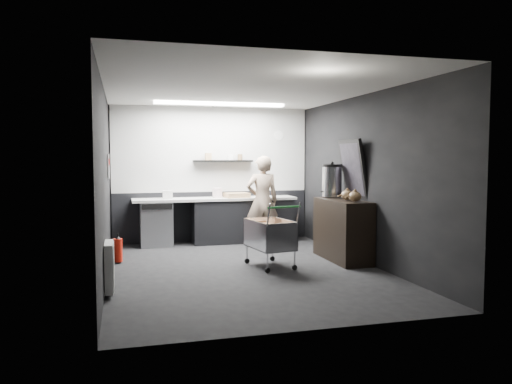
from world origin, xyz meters
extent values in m
plane|color=black|center=(0.00, 0.00, 0.00)|extent=(5.50, 5.50, 0.00)
plane|color=beige|center=(0.00, 0.00, 2.70)|extent=(5.50, 5.50, 0.00)
plane|color=black|center=(0.00, 2.75, 1.35)|extent=(5.50, 0.00, 5.50)
plane|color=black|center=(0.00, -2.75, 1.35)|extent=(5.50, 0.00, 5.50)
plane|color=black|center=(-2.00, 0.00, 1.35)|extent=(0.00, 5.50, 5.50)
plane|color=black|center=(2.00, 0.00, 1.35)|extent=(0.00, 5.50, 5.50)
cube|color=#BABAB6|center=(0.00, 2.73, 1.85)|extent=(3.95, 0.02, 1.70)
cube|color=black|center=(0.00, 2.73, 0.50)|extent=(3.95, 0.02, 1.00)
cube|color=black|center=(0.20, 2.62, 1.62)|extent=(1.20, 0.22, 0.04)
cylinder|color=white|center=(1.40, 2.72, 2.15)|extent=(0.20, 0.03, 0.20)
cube|color=silver|center=(-1.98, 1.30, 1.55)|extent=(0.02, 0.30, 0.40)
cube|color=red|center=(-1.98, 1.30, 1.62)|extent=(0.02, 0.22, 0.10)
cube|color=white|center=(-1.94, -0.90, 0.35)|extent=(0.10, 0.50, 0.60)
cube|color=white|center=(0.00, 1.85, 2.67)|extent=(2.40, 0.20, 0.04)
cube|color=black|center=(0.55, 2.42, 0.42)|extent=(2.00, 0.56, 0.85)
cube|color=silver|center=(0.00, 2.42, 0.88)|extent=(3.20, 0.60, 0.05)
cube|color=#9EA0A5|center=(-1.15, 2.42, 0.42)|extent=(0.60, 0.58, 0.85)
cube|color=black|center=(-1.15, 2.12, 0.78)|extent=(0.56, 0.02, 0.10)
imported|color=beige|center=(0.84, 1.97, 0.86)|extent=(0.65, 0.45, 1.72)
cube|color=silver|center=(0.43, 0.09, 0.30)|extent=(0.67, 0.90, 0.02)
cube|color=silver|center=(0.17, 0.09, 0.51)|extent=(0.16, 0.82, 0.44)
cube|color=silver|center=(0.69, 0.09, 0.51)|extent=(0.16, 0.82, 0.44)
cube|color=silver|center=(0.43, -0.31, 0.51)|extent=(0.53, 0.11, 0.44)
cube|color=silver|center=(0.43, 0.49, 0.51)|extent=(0.53, 0.11, 0.44)
cylinder|color=silver|center=(0.20, -0.28, 0.17)|extent=(0.02, 0.02, 0.29)
cylinder|color=silver|center=(0.66, -0.28, 0.17)|extent=(0.02, 0.02, 0.29)
cylinder|color=silver|center=(0.20, 0.46, 0.17)|extent=(0.02, 0.02, 0.29)
cylinder|color=silver|center=(0.66, 0.46, 0.17)|extent=(0.02, 0.02, 0.29)
cylinder|color=#227D31|center=(0.43, -0.37, 0.97)|extent=(0.53, 0.12, 0.03)
cube|color=#90603C|center=(0.31, 0.19, 0.50)|extent=(0.28, 0.33, 0.37)
cube|color=#90603C|center=(0.57, -0.03, 0.48)|extent=(0.26, 0.30, 0.33)
cylinder|color=black|center=(0.20, -0.28, 0.04)|extent=(0.08, 0.04, 0.08)
cylinder|color=black|center=(0.20, 0.46, 0.04)|extent=(0.08, 0.04, 0.08)
cylinder|color=black|center=(0.66, -0.28, 0.04)|extent=(0.08, 0.04, 0.08)
cylinder|color=black|center=(0.66, 0.46, 0.04)|extent=(0.08, 0.04, 0.08)
cube|color=black|center=(1.73, 0.27, 0.50)|extent=(0.50, 1.33, 1.00)
cylinder|color=silver|center=(1.73, 0.71, 1.28)|extent=(0.33, 0.33, 0.51)
cylinder|color=black|center=(1.73, 0.71, 1.55)|extent=(0.33, 0.33, 0.04)
sphere|color=black|center=(1.73, 0.71, 1.60)|extent=(0.06, 0.06, 0.06)
ellipsoid|color=brown|center=(1.73, 0.10, 1.09)|extent=(0.20, 0.20, 0.16)
ellipsoid|color=brown|center=(1.73, -0.17, 1.09)|extent=(0.20, 0.20, 0.16)
cube|color=black|center=(1.94, 0.33, 1.50)|extent=(0.22, 0.78, 0.99)
cube|color=black|center=(1.92, 0.33, 1.50)|extent=(0.16, 0.67, 0.85)
cylinder|color=red|center=(-1.85, 0.97, 0.21)|extent=(0.14, 0.14, 0.37)
cone|color=black|center=(-1.85, 0.97, 0.42)|extent=(0.09, 0.09, 0.06)
cylinder|color=black|center=(-1.85, 0.97, 0.45)|extent=(0.03, 0.03, 0.06)
cube|color=#A68458|center=(0.42, 2.37, 0.95)|extent=(0.50, 0.41, 0.09)
cylinder|color=silver|center=(0.04, 2.42, 1.00)|extent=(0.19, 0.19, 0.19)
cube|color=white|center=(-0.93, 2.37, 0.98)|extent=(0.19, 0.15, 0.16)
camera|label=1|loc=(-1.76, -7.23, 1.70)|focal=35.00mm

